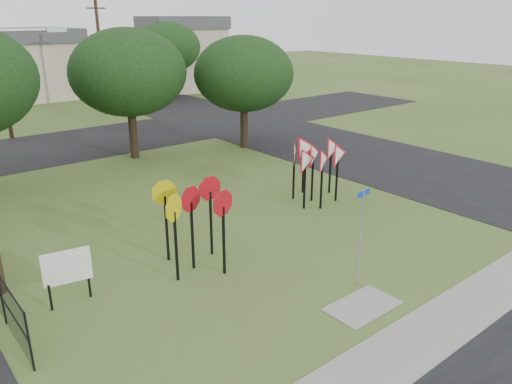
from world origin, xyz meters
The scene contains 16 objects.
ground centered at (0.00, 0.00, 0.00)m, with size 140.00×140.00×0.00m, color #39541F.
sidewalk centered at (0.00, -4.20, 0.01)m, with size 30.00×1.60×0.02m, color gray.
planting_strip centered at (0.00, -5.40, 0.01)m, with size 30.00×0.80×0.02m, color #39541F.
street_right centered at (12.00, 10.00, 0.01)m, with size 8.00×50.00×0.02m, color black.
street_far centered at (0.00, 20.00, 0.01)m, with size 60.00×8.00×0.02m, color black.
curb_pad centered at (0.00, -2.40, 0.01)m, with size 2.00×1.20×0.02m, color gray.
street_name_sign centered at (0.73, -1.59, 1.68)m, with size 0.60×0.11×2.91m.
stop_sign_cluster centered at (-2.25, 2.33, 1.97)m, with size 2.52×2.07×2.68m.
yield_sign_cluster centered at (4.80, 4.14, 1.90)m, with size 3.31×2.24×2.59m.
info_board centered at (-5.98, 2.69, 1.04)m, with size 1.25×0.26×1.57m.
far_pole_b centered at (6.00, 28.00, 4.35)m, with size 1.40×0.24×8.50m.
house_mid centered at (4.00, 40.00, 3.15)m, with size 8.40×8.40×6.20m.
house_right centered at (18.00, 36.00, 3.65)m, with size 8.30×8.30×7.20m.
tree_near_mid centered at (2.00, 15.00, 4.54)m, with size 6.00×6.00×6.80m.
tree_near_right centered at (8.00, 13.00, 4.22)m, with size 5.60×5.60×6.33m.
tree_far_right centered at (14.00, 32.00, 4.54)m, with size 6.00×6.00×6.80m.
Camera 1 is at (-9.51, -9.53, 7.38)m, focal length 35.00 mm.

